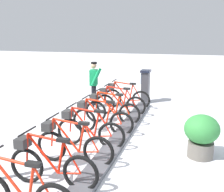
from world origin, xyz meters
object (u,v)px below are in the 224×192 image
Objects in this scene: bike_docked_7 at (17,192)px; bike_docked_6 at (49,164)px; bike_docked_3 at (100,118)px; bike_docked_5 at (71,144)px; planter_bush at (202,134)px; bike_docked_2 at (110,110)px; bike_docked_0 at (125,96)px; bike_docked_4 at (87,130)px; worker_near_rack at (94,83)px; bike_docked_1 at (118,102)px; payment_kiosk at (145,86)px.

bike_docked_6 is at bearing -90.00° from bike_docked_7.
bike_docked_3 and bike_docked_5 have the same top height.
bike_docked_6 is at bearing 37.86° from planter_bush.
bike_docked_3 and bike_docked_6 have the same top height.
bike_docked_2 and bike_docked_7 have the same top height.
bike_docked_7 is at bearing 90.00° from bike_docked_5.
bike_docked_0 is at bearing -90.00° from bike_docked_2.
bike_docked_6 is (0.00, 1.86, 0.00)m from bike_docked_4.
bike_docked_7 reaches higher than planter_bush.
planter_bush is (-2.60, -2.95, 0.11)m from bike_docked_7.
bike_docked_0 is 4.41m from planter_bush.
bike_docked_5 is (0.00, 1.86, 0.00)m from bike_docked_3.
bike_docked_2 is 1.04× the size of worker_near_rack.
bike_docked_1 is at bearing -90.00° from bike_docked_5.
bike_docked_3 is 0.93m from bike_docked_4.
worker_near_rack reaches higher than payment_kiosk.
bike_docked_2 is at bearing -33.20° from planter_bush.
bike_docked_4 is at bearing -90.00° from bike_docked_7.
bike_docked_3 and bike_docked_7 have the same top height.
bike_docked_0 is 1.04× the size of worker_near_rack.
bike_docked_5 is (0.00, 3.72, 0.00)m from bike_docked_1.
payment_kiosk is 2.07m from bike_docked_1.
bike_docked_0 is at bearing -53.87° from planter_bush.
bike_docked_5 is at bearing -90.00° from bike_docked_7.
bike_docked_1 is 1.00× the size of bike_docked_5.
worker_near_rack is (1.12, -3.55, 0.48)m from bike_docked_4.
bike_docked_3 is at bearing 113.07° from worker_near_rack.
bike_docked_4 is at bearing 90.00° from bike_docked_1.
worker_near_rack reaches higher than planter_bush.
bike_docked_0 is 1.00× the size of bike_docked_1.
planter_bush is at bearing -157.25° from bike_docked_5.
bike_docked_3 is at bearing 90.00° from bike_docked_2.
bike_docked_4 is 1.00× the size of bike_docked_5.
worker_near_rack is at bearing -76.01° from bike_docked_5.
bike_docked_2 is at bearing 90.00° from bike_docked_1.
bike_docked_0 is 6.51m from bike_docked_7.
bike_docked_3 is (0.00, 0.93, 0.00)m from bike_docked_2.
worker_near_rack is at bearing -42.39° from planter_bush.
payment_kiosk is 2.09m from worker_near_rack.
bike_docked_5 is at bearing 90.00° from bike_docked_4.
bike_docked_1 is 2.79m from bike_docked_4.
planter_bush is at bearing 113.75° from payment_kiosk.
bike_docked_6 is at bearing 90.00° from bike_docked_2.
bike_docked_5 is (0.00, 4.65, 0.00)m from bike_docked_0.
bike_docked_0 is 5.58m from bike_docked_6.
bike_docked_4 is at bearing 90.00° from bike_docked_3.
bike_docked_5 is at bearing 90.00° from bike_docked_2.
bike_docked_7 is at bearing 90.00° from bike_docked_1.
bike_docked_0 is 1.00× the size of bike_docked_3.
payment_kiosk is 1.32× the size of planter_bush.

